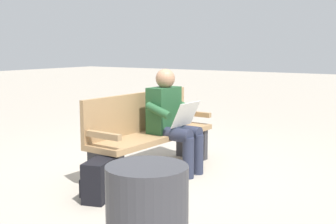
{
  "coord_description": "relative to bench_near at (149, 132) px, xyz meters",
  "views": [
    {
      "loc": [
        3.99,
        2.84,
        1.42
      ],
      "look_at": [
        -0.06,
        0.15,
        0.7
      ],
      "focal_mm": 46.97,
      "sensor_mm": 36.0,
      "label": 1
    }
  ],
  "objects": [
    {
      "name": "person_seated",
      "position": [
        -0.11,
        0.24,
        0.17
      ],
      "size": [
        0.58,
        0.58,
        1.18
      ],
      "rotation": [
        0.0,
        0.0,
        -0.03
      ],
      "color": "#23512D",
      "rests_on": "ground"
    },
    {
      "name": "ground_plane",
      "position": [
        0.0,
        0.07,
        -0.46
      ],
      "size": [
        40.0,
        40.0,
        0.0
      ],
      "primitive_type": "plane",
      "color": "#A89E8E"
    },
    {
      "name": "bench_near",
      "position": [
        0.0,
        0.0,
        0.0
      ],
      "size": [
        1.81,
        0.54,
        0.9
      ],
      "rotation": [
        0.0,
        0.0,
        -0.03
      ],
      "color": "#9E7A51",
      "rests_on": "ground"
    },
    {
      "name": "backpack",
      "position": [
        1.06,
        0.18,
        -0.27
      ],
      "size": [
        0.4,
        0.32,
        0.38
      ],
      "rotation": [
        0.0,
        0.0,
        3.46
      ],
      "color": "black",
      "rests_on": "ground"
    }
  ]
}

